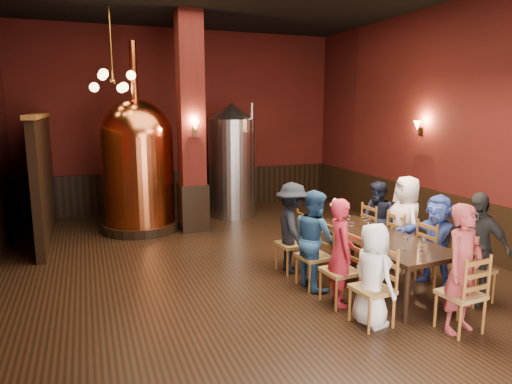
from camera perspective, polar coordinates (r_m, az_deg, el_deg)
name	(u,v)px	position (r m, az deg, el deg)	size (l,w,h in m)	color
room	(251,131)	(7.03, -0.67, 7.67)	(10.00, 10.02, 4.50)	black
wainscot_right	(447,220)	(9.40, 22.74, -3.22)	(0.08, 9.90, 1.00)	black
wainscot_back	(186,189)	(11.99, -8.75, 0.33)	(7.90, 0.08, 1.00)	black
column	(191,124)	(9.63, -8.12, 8.35)	(0.58, 0.58, 4.50)	#4D1210
partition	(43,179)	(9.93, -25.04, 1.44)	(0.22, 3.50, 2.40)	black
pendant_cluster	(113,81)	(9.53, -17.46, 13.07)	(0.90, 0.90, 1.70)	#A57226
sconce_wall	(421,128)	(9.72, 19.96, 7.55)	(0.20, 0.20, 0.36)	black
sconce_column	(194,128)	(9.34, -7.71, 7.99)	(0.20, 0.20, 0.36)	black
dining_table	(376,240)	(6.94, 14.76, -5.83)	(1.16, 2.46, 0.75)	black
chair_0	(372,288)	(5.77, 14.32, -11.61)	(0.46, 0.46, 0.92)	brown
person_0	(373,275)	(5.71, 14.40, -10.00)	(0.62, 0.40, 1.27)	white
chair_1	(340,271)	(6.27, 10.46, -9.64)	(0.46, 0.46, 0.92)	brown
person_1	(341,252)	(6.18, 10.54, -7.37)	(0.53, 0.34, 1.44)	red
chair_2	(314,256)	(6.79, 7.25, -7.95)	(0.46, 0.46, 0.92)	brown
person_2	(314,239)	(6.71, 7.31, -5.84)	(0.70, 0.35, 1.44)	#254F7C
chair_3	(292,244)	(7.34, 4.50, -6.47)	(0.46, 0.46, 0.92)	brown
person_3	(292,228)	(7.26, 4.53, -4.48)	(0.93, 0.54, 1.45)	black
chair_4	(473,268)	(6.91, 25.53, -8.59)	(0.46, 0.46, 0.92)	brown
person_4	(475,247)	(6.83, 25.73, -6.24)	(0.88, 0.37, 1.51)	black
chair_5	(436,254)	(7.33, 21.53, -7.21)	(0.46, 0.46, 0.92)	brown
person_5	(437,240)	(7.27, 21.64, -5.56)	(1.26, 0.40, 1.36)	#3C55B4
chair_6	(404,242)	(7.78, 18.04, -5.97)	(0.46, 0.46, 0.92)	brown
person_6	(405,223)	(7.70, 18.17, -3.76)	(0.75, 0.49, 1.54)	white
chair_7	(377,232)	(8.26, 14.92, -4.84)	(0.46, 0.46, 0.92)	brown
person_7	(378,220)	(8.21, 14.99, -3.41)	(0.65, 0.32, 1.34)	black
chair_8	(461,293)	(5.96, 24.24, -11.49)	(0.46, 0.46, 0.92)	brown
person_8	(463,269)	(5.86, 24.46, -8.73)	(0.56, 0.37, 1.53)	maroon
copper_kettle	(138,164)	(9.92, -14.53, 3.41)	(1.66, 1.66, 3.91)	black
steel_vessel	(232,160)	(10.94, -3.01, 3.96)	(1.27, 1.27, 2.70)	#B2B2B7
rose_vase	(338,206)	(7.64, 10.16, -1.77)	(0.22, 0.22, 0.37)	white
wine_glass_0	(352,228)	(6.96, 11.90, -4.41)	(0.07, 0.07, 0.17)	white
wine_glass_1	(336,223)	(7.22, 9.91, -3.78)	(0.07, 0.07, 0.17)	white
wine_glass_2	(368,225)	(7.18, 13.86, -4.02)	(0.07, 0.07, 0.17)	white
wine_glass_3	(423,245)	(6.36, 20.12, -6.27)	(0.07, 0.07, 0.17)	white
wine_glass_4	(379,241)	(6.38, 15.14, -5.93)	(0.07, 0.07, 0.17)	white
wine_glass_5	(349,221)	(7.38, 11.49, -3.54)	(0.07, 0.07, 0.17)	white
wine_glass_6	(423,242)	(6.51, 20.12, -5.88)	(0.07, 0.07, 0.17)	white
wine_glass_7	(364,222)	(7.34, 13.35, -3.69)	(0.07, 0.07, 0.17)	white
wine_glass_8	(405,244)	(6.36, 18.13, -6.15)	(0.07, 0.07, 0.17)	white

